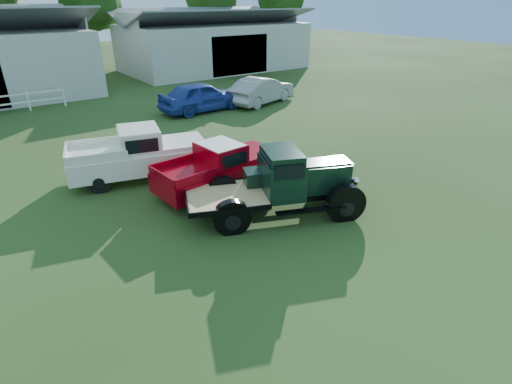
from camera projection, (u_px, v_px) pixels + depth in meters
ground at (275, 243)px, 11.11m from camera, size 120.00×120.00×0.00m
shed_right at (213, 40)px, 36.99m from camera, size 16.80×9.20×5.20m
tree_c at (92, 18)px, 35.78m from camera, size 5.40×5.40×9.00m
tree_d at (212, 9)px, 43.13m from camera, size 6.00×6.00×10.00m
tree_e at (281, 11)px, 46.00m from camera, size 5.70×5.70×9.50m
vintage_flatbed at (278, 183)px, 12.17m from camera, size 5.72×4.01×2.11m
red_pickup at (219, 167)px, 13.84m from camera, size 4.84×2.22×1.71m
white_pickup at (138, 154)px, 14.76m from camera, size 5.47×3.23×1.89m
misc_car_blue at (201, 96)px, 23.63m from camera, size 5.15×2.20×1.74m
misc_car_grey at (262, 90)px, 25.41m from camera, size 5.28×3.11×1.64m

